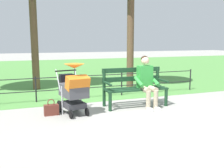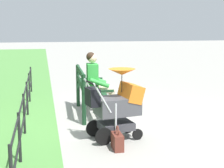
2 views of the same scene
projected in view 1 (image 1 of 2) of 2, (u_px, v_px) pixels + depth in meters
The scene contains 7 objects.
ground_plane at pixel (120, 108), 6.35m from camera, with size 60.00×60.00×0.00m, color #9E9B93.
grass_lawn at pixel (61, 70), 14.47m from camera, with size 40.00×16.00×0.01m, color #518E42.
park_bench at pixel (134, 85), 6.52m from camera, with size 1.61×0.64×0.96m.
person_on_bench at pixel (147, 80), 6.37m from camera, with size 0.54×0.74×1.28m.
stroller at pixel (74, 88), 5.72m from camera, with size 0.65×0.95×1.15m.
handbag at pixel (51, 110), 5.72m from camera, with size 0.32×0.14×0.37m.
park_fence at pixel (102, 83), 7.54m from camera, with size 6.29×0.04×0.70m.
Camera 1 is at (2.34, 5.70, 1.65)m, focal length 41.20 mm.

